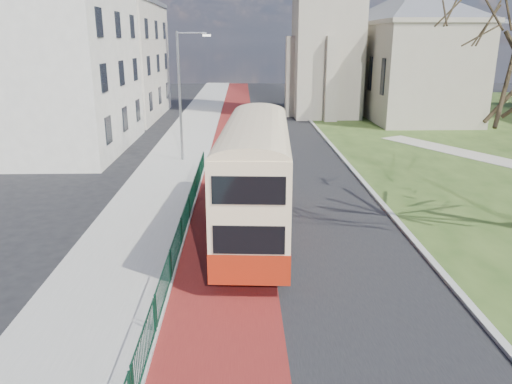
{
  "coord_description": "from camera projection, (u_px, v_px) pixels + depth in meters",
  "views": [
    {
      "loc": [
        -0.59,
        -13.94,
        7.56
      ],
      "look_at": [
        -0.08,
        4.36,
        2.0
      ],
      "focal_mm": 35.0,
      "sensor_mm": 36.0,
      "label": 1
    }
  ],
  "objects": [
    {
      "name": "pavement_west",
      "position": [
        179.0,
        154.0,
        34.52
      ],
      "size": [
        4.0,
        120.0,
        0.12
      ],
      "primitive_type": "cube",
      "color": "gray",
      "rests_on": "ground"
    },
    {
      "name": "pedestrian_railing",
      "position": [
        181.0,
        231.0,
        19.13
      ],
      "size": [
        0.07,
        24.0,
        1.12
      ],
      "color": "#0C3423",
      "rests_on": "ground"
    },
    {
      "name": "kerb_east",
      "position": [
        333.0,
        147.0,
        36.73
      ],
      "size": [
        0.25,
        80.0,
        0.13
      ],
      "primitive_type": "cube",
      "color": "#999993",
      "rests_on": "ground"
    },
    {
      "name": "ground",
      "position": [
        262.0,
        294.0,
        15.54
      ],
      "size": [
        160.0,
        160.0,
        0.0
      ],
      "primitive_type": "plane",
      "color": "black",
      "rests_on": "ground"
    },
    {
      "name": "kerb_west",
      "position": [
        208.0,
        154.0,
        34.57
      ],
      "size": [
        0.25,
        120.0,
        0.13
      ],
      "primitive_type": "cube",
      "color": "#999993",
      "rests_on": "ground"
    },
    {
      "name": "streetlamp",
      "position": [
        182.0,
        90.0,
        31.3
      ],
      "size": [
        2.13,
        0.18,
        8.0
      ],
      "color": "gray",
      "rests_on": "pavement_west"
    },
    {
      "name": "road_carriageway",
      "position": [
        272.0,
        154.0,
        34.71
      ],
      "size": [
        9.0,
        120.0,
        0.01
      ],
      "primitive_type": "cube",
      "color": "black",
      "rests_on": "ground"
    },
    {
      "name": "bus_lane",
      "position": [
        233.0,
        154.0,
        34.64
      ],
      "size": [
        3.4,
        120.0,
        0.01
      ],
      "primitive_type": "cube",
      "color": "#591414",
      "rests_on": "ground"
    },
    {
      "name": "street_block_near",
      "position": [
        47.0,
        57.0,
        34.31
      ],
      "size": [
        10.3,
        14.3,
        13.0
      ],
      "color": "beige",
      "rests_on": "ground"
    },
    {
      "name": "street_block_far",
      "position": [
        107.0,
        59.0,
        49.83
      ],
      "size": [
        10.3,
        16.3,
        11.5
      ],
      "color": "#B7AF9B",
      "rests_on": "ground"
    },
    {
      "name": "bus",
      "position": [
        256.0,
        174.0,
        19.56
      ],
      "size": [
        3.18,
        10.9,
        4.5
      ],
      "rotation": [
        0.0,
        0.0,
        -0.06
      ],
      "color": "#9B210E",
      "rests_on": "ground"
    }
  ]
}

